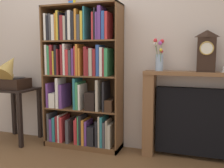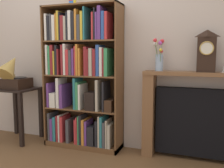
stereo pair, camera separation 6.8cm
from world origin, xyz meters
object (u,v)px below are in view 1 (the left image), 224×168
object	(u,v)px
gramophone	(11,74)
fireplace_mantel	(197,117)
bookshelf	(81,81)
side_table_left	(16,103)
mantel_clock	(206,51)
flower_vase	(159,58)

from	to	relation	value
gramophone	fireplace_mantel	bearing A→B (deg)	5.08
bookshelf	gramophone	size ratio (longest dim) A/B	3.52
side_table_left	mantel_clock	xyz separation A→B (m)	(2.30, 0.12, 0.66)
fireplace_mantel	mantel_clock	distance (m)	0.70
mantel_clock	flower_vase	bearing A→B (deg)	179.41
fireplace_mantel	gramophone	bearing A→B (deg)	-174.92
side_table_left	gramophone	size ratio (longest dim) A/B	1.43
bookshelf	mantel_clock	distance (m)	1.45
gramophone	mantel_clock	size ratio (longest dim) A/B	1.13
mantel_clock	gramophone	bearing A→B (deg)	-175.57
bookshelf	gramophone	distance (m)	0.91
mantel_clock	flower_vase	world-z (taller)	mantel_clock
bookshelf	mantel_clock	bearing A→B (deg)	1.87
fireplace_mantel	flower_vase	distance (m)	0.75
gramophone	mantel_clock	xyz separation A→B (m)	(2.30, 0.18, 0.28)
side_table_left	flower_vase	world-z (taller)	flower_vase
fireplace_mantel	flower_vase	size ratio (longest dim) A/B	3.32
gramophone	bookshelf	bearing A→B (deg)	8.39
fireplace_mantel	flower_vase	xyz separation A→B (m)	(-0.42, -0.02, 0.63)
bookshelf	fireplace_mantel	size ratio (longest dim) A/B	1.48
bookshelf	fireplace_mantel	bearing A→B (deg)	2.84
side_table_left	fireplace_mantel	bearing A→B (deg)	3.58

